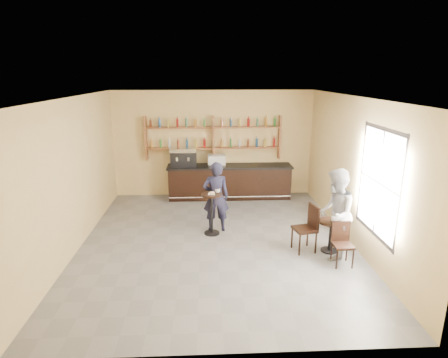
{
  "coord_description": "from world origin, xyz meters",
  "views": [
    {
      "loc": [
        -0.21,
        -7.72,
        3.66
      ],
      "look_at": [
        0.2,
        0.8,
        1.25
      ],
      "focal_mm": 30.0,
      "sensor_mm": 36.0,
      "label": 1
    }
  ],
  "objects_px": {
    "cafe_table": "(330,236)",
    "chair_west": "(304,229)",
    "pastry_case": "(217,160)",
    "bar_counter": "(230,181)",
    "pedestal_table": "(212,214)",
    "chair_south": "(343,245)",
    "patron_second": "(335,214)",
    "espresso_machine": "(183,157)",
    "man_main": "(216,197)"
  },
  "relations": [
    {
      "from": "pedestal_table",
      "to": "cafe_table",
      "type": "distance_m",
      "value": 2.7
    },
    {
      "from": "pastry_case",
      "to": "chair_south",
      "type": "relative_size",
      "value": 0.62
    },
    {
      "from": "pedestal_table",
      "to": "chair_west",
      "type": "height_order",
      "value": "chair_west"
    },
    {
      "from": "patron_second",
      "to": "cafe_table",
      "type": "bearing_deg",
      "value": -165.9
    },
    {
      "from": "man_main",
      "to": "chair_south",
      "type": "height_order",
      "value": "man_main"
    },
    {
      "from": "cafe_table",
      "to": "espresso_machine",
      "type": "bearing_deg",
      "value": 131.65
    },
    {
      "from": "cafe_table",
      "to": "pastry_case",
      "type": "bearing_deg",
      "value": 121.87
    },
    {
      "from": "chair_west",
      "to": "patron_second",
      "type": "distance_m",
      "value": 0.73
    },
    {
      "from": "pastry_case",
      "to": "patron_second",
      "type": "distance_m",
      "value": 4.55
    },
    {
      "from": "bar_counter",
      "to": "chair_west",
      "type": "bearing_deg",
      "value": -69.56
    },
    {
      "from": "bar_counter",
      "to": "chair_west",
      "type": "distance_m",
      "value": 3.9
    },
    {
      "from": "bar_counter",
      "to": "chair_south",
      "type": "xyz_separation_m",
      "value": [
        1.96,
        -4.3,
        -0.07
      ]
    },
    {
      "from": "bar_counter",
      "to": "espresso_machine",
      "type": "bearing_deg",
      "value": 180.0
    },
    {
      "from": "pastry_case",
      "to": "bar_counter",
      "type": "bearing_deg",
      "value": -4.28
    },
    {
      "from": "espresso_machine",
      "to": "pedestal_table",
      "type": "xyz_separation_m",
      "value": [
        0.8,
        -2.67,
        -0.79
      ]
    },
    {
      "from": "cafe_table",
      "to": "chair_west",
      "type": "relative_size",
      "value": 0.68
    },
    {
      "from": "pedestal_table",
      "to": "chair_south",
      "type": "relative_size",
      "value": 1.15
    },
    {
      "from": "man_main",
      "to": "cafe_table",
      "type": "bearing_deg",
      "value": 150.67
    },
    {
      "from": "espresso_machine",
      "to": "chair_south",
      "type": "bearing_deg",
      "value": -56.84
    },
    {
      "from": "espresso_machine",
      "to": "chair_west",
      "type": "distance_m",
      "value": 4.63
    },
    {
      "from": "espresso_machine",
      "to": "patron_second",
      "type": "relative_size",
      "value": 0.41
    },
    {
      "from": "bar_counter",
      "to": "espresso_machine",
      "type": "relative_size",
      "value": 4.85
    },
    {
      "from": "espresso_machine",
      "to": "pastry_case",
      "type": "distance_m",
      "value": 1.0
    },
    {
      "from": "espresso_machine",
      "to": "pastry_case",
      "type": "xyz_separation_m",
      "value": [
        0.99,
        0.0,
        -0.11
      ]
    },
    {
      "from": "bar_counter",
      "to": "chair_south",
      "type": "height_order",
      "value": "bar_counter"
    },
    {
      "from": "man_main",
      "to": "patron_second",
      "type": "xyz_separation_m",
      "value": [
        2.36,
        -1.45,
        0.08
      ]
    },
    {
      "from": "bar_counter",
      "to": "espresso_machine",
      "type": "height_order",
      "value": "espresso_machine"
    },
    {
      "from": "espresso_machine",
      "to": "patron_second",
      "type": "distance_m",
      "value": 5.12
    },
    {
      "from": "bar_counter",
      "to": "man_main",
      "type": "relative_size",
      "value": 2.19
    },
    {
      "from": "pedestal_table",
      "to": "espresso_machine",
      "type": "bearing_deg",
      "value": 106.58
    },
    {
      "from": "espresso_machine",
      "to": "patron_second",
      "type": "bearing_deg",
      "value": -54.97
    },
    {
      "from": "espresso_machine",
      "to": "chair_south",
      "type": "relative_size",
      "value": 0.89
    },
    {
      "from": "espresso_machine",
      "to": "man_main",
      "type": "relative_size",
      "value": 0.45
    },
    {
      "from": "chair_west",
      "to": "patron_second",
      "type": "height_order",
      "value": "patron_second"
    },
    {
      "from": "man_main",
      "to": "chair_west",
      "type": "bearing_deg",
      "value": 145.27
    },
    {
      "from": "cafe_table",
      "to": "chair_west",
      "type": "distance_m",
      "value": 0.58
    },
    {
      "from": "man_main",
      "to": "bar_counter",
      "type": "bearing_deg",
      "value": -103.22
    },
    {
      "from": "pedestal_table",
      "to": "man_main",
      "type": "bearing_deg",
      "value": 61.26
    },
    {
      "from": "chair_west",
      "to": "patron_second",
      "type": "relative_size",
      "value": 0.54
    },
    {
      "from": "espresso_machine",
      "to": "man_main",
      "type": "bearing_deg",
      "value": -74.72
    },
    {
      "from": "bar_counter",
      "to": "cafe_table",
      "type": "relative_size",
      "value": 5.44
    },
    {
      "from": "espresso_machine",
      "to": "chair_west",
      "type": "xyz_separation_m",
      "value": [
        2.74,
        -3.65,
        -0.78
      ]
    },
    {
      "from": "bar_counter",
      "to": "pedestal_table",
      "type": "relative_size",
      "value": 3.77
    },
    {
      "from": "espresso_machine",
      "to": "man_main",
      "type": "xyz_separation_m",
      "value": [
        0.9,
        -2.48,
        -0.43
      ]
    },
    {
      "from": "bar_counter",
      "to": "man_main",
      "type": "bearing_deg",
      "value": -100.91
    },
    {
      "from": "pedestal_table",
      "to": "man_main",
      "type": "xyz_separation_m",
      "value": [
        0.11,
        0.19,
        0.36
      ]
    },
    {
      "from": "bar_counter",
      "to": "patron_second",
      "type": "relative_size",
      "value": 2.0
    },
    {
      "from": "bar_counter",
      "to": "patron_second",
      "type": "height_order",
      "value": "patron_second"
    },
    {
      "from": "pedestal_table",
      "to": "pastry_case",
      "type": "bearing_deg",
      "value": 85.84
    },
    {
      "from": "pastry_case",
      "to": "chair_west",
      "type": "relative_size",
      "value": 0.53
    }
  ]
}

